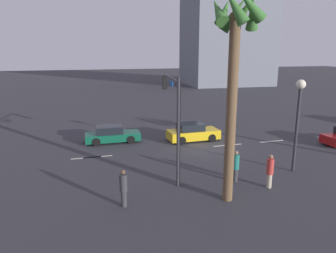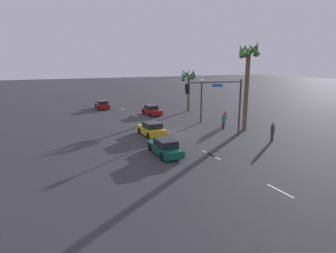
# 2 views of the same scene
# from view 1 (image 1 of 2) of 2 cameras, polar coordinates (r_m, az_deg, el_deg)

# --- Properties ---
(ground_plane) EXTENTS (220.00, 220.00, 0.00)m
(ground_plane) POSITION_cam_1_polar(r_m,az_deg,el_deg) (24.59, 6.40, -3.75)
(ground_plane) COLOR #333338
(lane_stripe_1) EXTENTS (2.51, 0.14, 0.01)m
(lane_stripe_1) POSITION_cam_1_polar(r_m,az_deg,el_deg) (30.92, 26.88, -1.56)
(lane_stripe_1) COLOR silver
(lane_stripe_1) RESTS_ON ground_plane
(lane_stripe_2) EXTENTS (2.16, 0.14, 0.01)m
(lane_stripe_2) POSITION_cam_1_polar(r_m,az_deg,el_deg) (27.40, 18.12, -2.54)
(lane_stripe_2) COLOR silver
(lane_stripe_2) RESTS_ON ground_plane
(lane_stripe_3) EXTENTS (2.39, 0.14, 0.01)m
(lane_stripe_3) POSITION_cam_1_polar(r_m,az_deg,el_deg) (25.42, 10.67, -3.32)
(lane_stripe_3) COLOR silver
(lane_stripe_3) RESTS_ON ground_plane
(lane_stripe_4) EXTENTS (2.00, 0.14, 0.01)m
(lane_stripe_4) POSITION_cam_1_polar(r_m,az_deg,el_deg) (22.84, -12.49, -5.33)
(lane_stripe_4) COLOR silver
(lane_stripe_4) RESTS_ON ground_plane
(lane_stripe_5) EXTENTS (2.04, 0.14, 0.01)m
(lane_stripe_5) POSITION_cam_1_polar(r_m,az_deg,el_deg) (22.81, -14.49, -5.47)
(lane_stripe_5) COLOR silver
(lane_stripe_5) RESTS_ON ground_plane
(car_1) EXTENTS (4.23, 1.97, 1.45)m
(car_1) POSITION_cam_1_polar(r_m,az_deg,el_deg) (26.24, 4.44, -1.10)
(car_1) COLOR gold
(car_1) RESTS_ON ground_plane
(car_3) EXTENTS (4.40, 1.85, 1.36)m
(car_3) POSITION_cam_1_polar(r_m,az_deg,el_deg) (26.08, -10.07, -1.46)
(car_3) COLOR #0F5138
(car_3) RESTS_ON ground_plane
(traffic_signal) EXTENTS (1.15, 6.14, 5.93)m
(traffic_signal) POSITION_cam_1_polar(r_m,az_deg,el_deg) (18.65, 0.81, 3.77)
(traffic_signal) COLOR #38383D
(traffic_signal) RESTS_ON ground_plane
(streetlamp) EXTENTS (0.56, 0.56, 5.62)m
(streetlamp) POSITION_cam_1_polar(r_m,az_deg,el_deg) (20.24, 22.43, 3.19)
(streetlamp) COLOR #2D2D33
(streetlamp) RESTS_ON ground_plane
(pedestrian_0) EXTENTS (0.50, 0.50, 1.87)m
(pedestrian_0) POSITION_cam_1_polar(r_m,az_deg,el_deg) (18.02, 17.85, -7.52)
(pedestrian_0) COLOR #B2A58C
(pedestrian_0) RESTS_ON ground_plane
(pedestrian_1) EXTENTS (0.39, 0.39, 1.83)m
(pedestrian_1) POSITION_cam_1_polar(r_m,az_deg,el_deg) (18.30, 12.06, -6.90)
(pedestrian_1) COLOR #333338
(pedestrian_1) RESTS_ON ground_plane
(pedestrian_2) EXTENTS (0.51, 0.51, 1.85)m
(pedestrian_2) POSITION_cam_1_polar(r_m,az_deg,el_deg) (15.31, -8.01, -10.79)
(pedestrian_2) COLOR #333338
(pedestrian_2) RESTS_ON ground_plane
(palm_tree_0) EXTENTS (2.31, 2.61, 9.88)m
(palm_tree_0) POSITION_cam_1_polar(r_m,az_deg,el_deg) (14.82, 11.85, 13.01)
(palm_tree_0) COLOR brown
(palm_tree_0) RESTS_ON ground_plane
(building_0) EXTENTS (18.06, 15.05, 27.79)m
(building_0) POSITION_cam_1_polar(r_m,az_deg,el_deg) (72.62, 10.64, 18.46)
(building_0) COLOR slate
(building_0) RESTS_ON ground_plane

